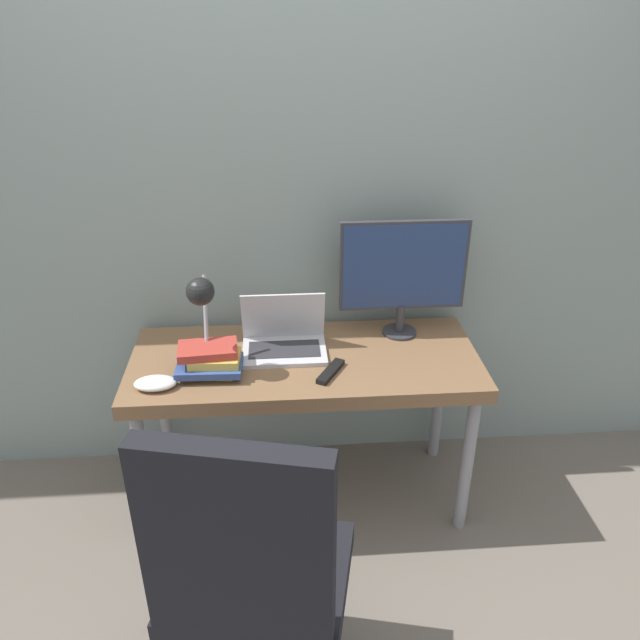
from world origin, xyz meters
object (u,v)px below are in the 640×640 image
(office_chair, at_px, (251,571))
(book_stack, at_px, (211,360))
(game_controller, at_px, (155,383))
(laptop, at_px, (284,339))
(desk_lamp, at_px, (203,308))
(monitor, at_px, (403,270))

(office_chair, bearing_deg, book_stack, 101.02)
(office_chair, height_order, game_controller, office_chair)
(laptop, relative_size, desk_lamp, 0.86)
(desk_lamp, height_order, book_stack, desk_lamp)
(monitor, bearing_deg, game_controller, -160.17)
(laptop, distance_m, desk_lamp, 0.38)
(game_controller, bearing_deg, office_chair, -64.24)
(desk_lamp, distance_m, office_chair, 0.98)
(office_chair, height_order, book_stack, office_chair)
(laptop, relative_size, book_stack, 1.34)
(desk_lamp, bearing_deg, book_stack, -72.44)
(office_chair, relative_size, book_stack, 4.41)
(desk_lamp, relative_size, game_controller, 2.52)
(book_stack, bearing_deg, monitor, 18.81)
(laptop, height_order, office_chair, office_chair)
(office_chair, bearing_deg, monitor, 60.75)
(game_controller, bearing_deg, desk_lamp, 36.03)
(monitor, height_order, book_stack, monitor)
(laptop, height_order, monitor, monitor)
(book_stack, bearing_deg, office_chair, -78.98)
(desk_lamp, xyz_separation_m, office_chair, (0.18, -0.88, -0.39))
(desk_lamp, distance_m, game_controller, 0.33)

